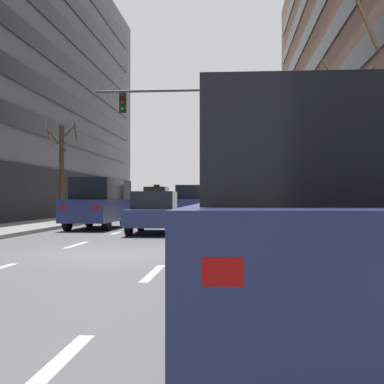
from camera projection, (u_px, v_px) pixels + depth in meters
The scene contains 29 objects.
ground_plane at pixel (111, 253), 11.89m from camera, with size 120.00×120.00×0.00m, color slate.
sidewalk_right at pixel (378, 253), 11.36m from camera, with size 3.50×80.00×0.14m, color gray.
lane_stripe_l1_s4 at pixel (76, 245), 14.01m from camera, with size 0.16×2.00×0.01m, color silver.
lane_stripe_l1_s5 at pixel (118, 233), 19.00m from camera, with size 0.16×2.00×0.01m, color silver.
lane_stripe_l1_s6 at pixel (142, 225), 23.98m from camera, with size 0.16×2.00×0.01m, color silver.
lane_stripe_l1_s7 at pixel (157, 221), 28.96m from camera, with size 0.16×2.00×0.01m, color silver.
lane_stripe_l1_s8 at pixel (168, 217), 33.94m from camera, with size 0.16×2.00×0.01m, color silver.
lane_stripe_l1_s9 at pixel (177, 215), 38.92m from camera, with size 0.16×2.00×0.01m, color silver.
lane_stripe_l1_s10 at pixel (183, 213), 43.91m from camera, with size 0.16×2.00×0.01m, color silver.
lane_stripe_l2_s2 at pixel (49, 371), 3.79m from camera, with size 0.16×2.00×0.01m, color silver.
lane_stripe_l2_s3 at pixel (153, 273), 8.77m from camera, with size 0.16×2.00×0.01m, color silver.
lane_stripe_l2_s4 at pixel (182, 246), 13.75m from camera, with size 0.16×2.00×0.01m, color silver.
lane_stripe_l2_s5 at pixel (196, 233), 18.74m from camera, with size 0.16×2.00×0.01m, color silver.
lane_stripe_l2_s6 at pixel (204, 226), 23.72m from camera, with size 0.16×2.00×0.01m, color silver.
lane_stripe_l2_s7 at pixel (209, 221), 28.70m from camera, with size 0.16×2.00×0.01m, color silver.
lane_stripe_l2_s8 at pixel (212, 217), 33.68m from camera, with size 0.16×2.00×0.01m, color silver.
lane_stripe_l2_s9 at pixel (215, 215), 38.66m from camera, with size 0.16×2.00×0.01m, color silver.
lane_stripe_l2_s10 at pixel (217, 213), 43.65m from camera, with size 0.16×2.00×0.01m, color silver.
car_driving_0 at pixel (198, 204), 41.30m from camera, with size 2.02×4.48×1.65m.
car_driving_1 at pixel (190, 202), 33.25m from camera, with size 2.07×4.66×2.22m.
taxi_driving_2 at pixel (157, 201), 38.90m from camera, with size 2.01×4.66×2.43m.
car_driving_3 at pixel (155, 213), 18.64m from camera, with size 1.90×4.33×1.61m.
car_driving_4 at pixel (97, 204), 21.47m from camera, with size 2.06×4.67×2.24m.
car_parked_0 at pixel (294, 223), 4.71m from camera, with size 2.02×4.67×2.25m.
traffic_signal_0 at pixel (224, 124), 21.15m from camera, with size 8.23×0.35×6.50m.
street_tree_1 at pixel (357, 160), 11.89m from camera, with size 1.75×1.75×4.76m.
street_tree_2 at pixel (62, 170), 25.52m from camera, with size 1.95×1.94×5.24m.
pedestrian_0 at pixel (329, 206), 19.15m from camera, with size 0.38×0.42×1.57m.
pedestrian_1 at pixel (299, 204), 27.17m from camera, with size 0.36×0.44×1.54m.
Camera 1 is at (2.98, -11.70, 1.36)m, focal length 45.44 mm.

